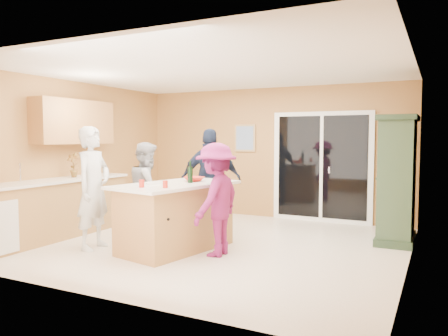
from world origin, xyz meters
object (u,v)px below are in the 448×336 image
at_px(woman_white, 93,188).
at_px(woman_navy, 211,180).
at_px(woman_grey, 148,190).
at_px(woman_magenta, 216,199).
at_px(green_hutch, 397,181).
at_px(kitchen_island, 176,219).

height_order(woman_white, woman_navy, woman_white).
relative_size(woman_white, woman_grey, 1.15).
bearing_deg(woman_magenta, woman_white, -74.33).
xyz_separation_m(green_hutch, woman_navy, (-2.90, -0.62, -0.06)).
height_order(woman_navy, woman_magenta, woman_navy).
bearing_deg(woman_magenta, woman_navy, -148.24).
height_order(woman_white, woman_magenta, woman_white).
height_order(woman_grey, woman_magenta, woman_magenta).
bearing_deg(woman_white, green_hutch, -64.76).
bearing_deg(woman_magenta, woman_grey, -106.88).
xyz_separation_m(green_hutch, woman_white, (-3.89, -2.37, -0.06)).
distance_m(woman_grey, woman_navy, 1.09).
bearing_deg(woman_white, woman_grey, -21.56).
distance_m(green_hutch, woman_white, 4.55).
height_order(woman_grey, woman_navy, woman_navy).
height_order(kitchen_island, woman_navy, woman_navy).
relative_size(green_hutch, woman_grey, 1.26).
height_order(kitchen_island, woman_magenta, woman_magenta).
xyz_separation_m(woman_white, woman_navy, (0.99, 1.75, -0.00)).
bearing_deg(woman_navy, woman_magenta, 99.67).
xyz_separation_m(kitchen_island, woman_grey, (-0.84, 0.47, 0.32)).
bearing_deg(green_hutch, woman_grey, -158.58).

